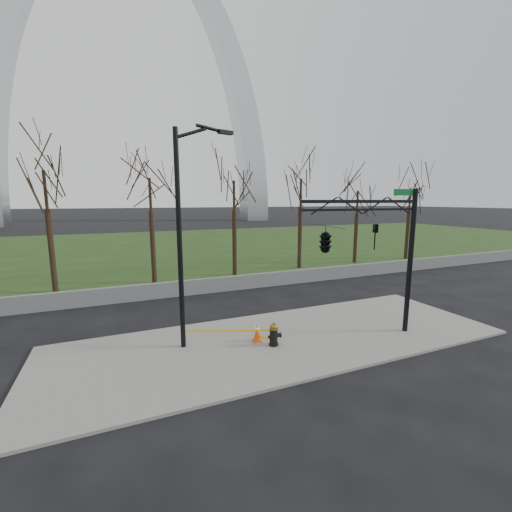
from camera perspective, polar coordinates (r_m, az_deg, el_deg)
name	(u,v)px	position (r m, az deg, el deg)	size (l,w,h in m)	color
ground	(283,341)	(13.70, 4.71, -14.34)	(500.00, 500.00, 0.00)	black
sidewalk	(283,340)	(13.68, 4.71, -14.15)	(18.00, 6.00, 0.10)	slate
grass_strip	(169,246)	(41.85, -14.71, 1.68)	(120.00, 40.00, 0.06)	#1A3915
guardrail	(223,284)	(20.59, -5.69, -4.81)	(60.00, 0.30, 0.90)	#59595B
gateway_arch	(133,81)	(90.38, -20.37, 26.36)	(66.00, 6.00, 65.00)	#B7B9BF
tree_row	(194,224)	(23.68, -10.55, 5.39)	(44.43, 4.00, 7.78)	black
fire_hydrant	(274,335)	(12.93, 3.11, -13.34)	(0.57, 0.37, 0.91)	black
traffic_cone	(257,332)	(13.28, 0.17, -13.00)	(0.46, 0.46, 0.70)	#DD4B0B
street_light	(185,224)	(12.22, -12.13, 5.35)	(2.35, 0.77, 8.21)	black
traffic_signal_mast	(343,238)	(12.74, 14.78, 2.94)	(5.09, 2.51, 6.00)	black
caution_tape	(235,332)	(12.88, -3.60, -12.91)	(3.18, 1.23, 0.46)	yellow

